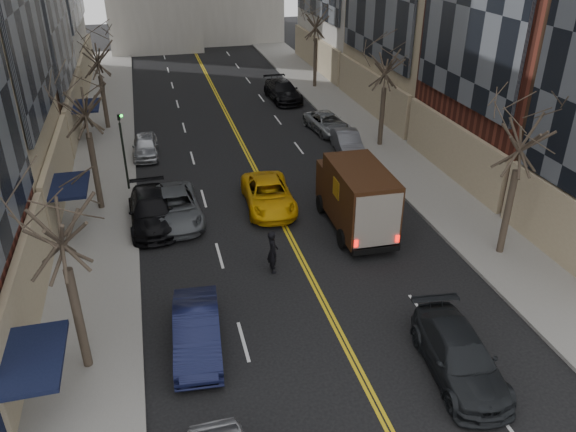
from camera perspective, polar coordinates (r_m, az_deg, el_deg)
name	(u,v)px	position (r m, az deg, el deg)	size (l,w,h in m)	color
sidewalk_left	(103,159)	(37.21, -18.32, 5.50)	(4.00, 66.00, 0.15)	slate
sidewalk_right	(371,135)	(39.93, 8.43, 8.16)	(4.00, 66.00, 0.15)	slate
tree_lf_near	(53,203)	(17.42, -22.76, 1.22)	(3.20, 3.20, 8.41)	#382D23
tree_lf_mid	(80,84)	(28.57, -20.38, 12.44)	(3.20, 3.20, 8.91)	#382D23
tree_lf_far	(95,43)	(41.36, -19.01, 16.25)	(3.20, 3.20, 8.12)	#382D23
tree_rt_near	(527,116)	(24.66, 23.15, 9.29)	(3.20, 3.20, 8.71)	#382D23
tree_rt_mid	(387,52)	(36.44, 10.03, 16.10)	(3.20, 3.20, 8.32)	#382D23
tree_rt_far	(316,8)	(50.22, 2.90, 20.33)	(3.20, 3.20, 9.11)	#382D23
traffic_signal	(123,143)	(31.47, -16.46, 7.11)	(0.29, 0.26, 4.70)	black
ups_truck	(356,197)	(26.94, 6.90, 1.92)	(2.65, 6.18, 3.35)	black
observer_sedan	(459,356)	(19.82, 17.02, -13.44)	(2.58, 5.23, 1.46)	black
taxi	(268,195)	(29.22, -1.99, 2.18)	(2.39, 5.18, 1.44)	#E0A309
pedestrian	(273,251)	(23.81, -1.56, -3.61)	(0.71, 0.46, 1.94)	black
parked_lf_b	(197,331)	(20.16, -9.23, -11.49)	(1.59, 4.55, 1.50)	#101433
parked_lf_c	(176,207)	(28.51, -11.36, 0.91)	(2.39, 5.18, 1.44)	#52565B
parked_lf_d	(151,211)	(28.32, -13.74, 0.50)	(2.10, 5.16, 1.50)	black
parked_lf_e	(145,146)	(36.95, -14.28, 6.90)	(1.57, 3.90, 1.33)	#A9ACB1
parked_rt_a	(347,142)	(36.54, 6.04, 7.44)	(1.47, 4.21, 1.39)	#515259
parked_rt_b	(327,123)	(40.25, 4.02, 9.42)	(2.14, 4.64, 1.29)	#9B9FA3
parked_rt_c	(283,91)	(47.54, -0.54, 12.60)	(2.23, 5.47, 1.59)	black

